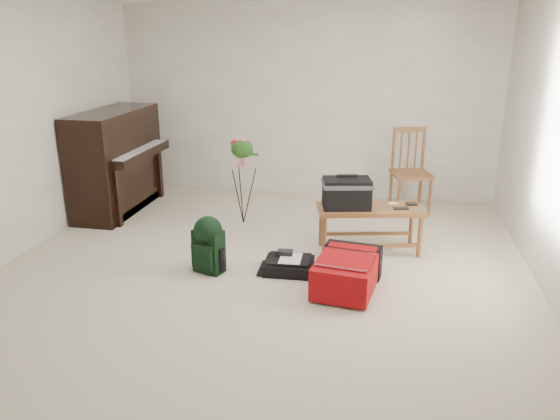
% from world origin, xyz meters
% --- Properties ---
extents(floor, '(5.00, 5.50, 0.01)m').
position_xyz_m(floor, '(0.00, 0.00, 0.00)').
color(floor, beige).
rests_on(floor, ground).
extents(wall_back, '(5.00, 0.04, 2.50)m').
position_xyz_m(wall_back, '(0.00, 2.75, 1.25)').
color(wall_back, white).
rests_on(wall_back, floor).
extents(wall_left, '(0.04, 5.50, 2.50)m').
position_xyz_m(wall_left, '(-2.50, 0.00, 1.25)').
color(wall_left, white).
rests_on(wall_left, floor).
extents(piano, '(0.71, 1.50, 1.25)m').
position_xyz_m(piano, '(-2.19, 1.60, 0.60)').
color(piano, black).
rests_on(piano, floor).
extents(bench, '(1.13, 0.64, 0.82)m').
position_xyz_m(bench, '(0.79, 0.82, 0.58)').
color(bench, '#975C31').
rests_on(bench, floor).
extents(dining_chair, '(0.55, 0.55, 1.03)m').
position_xyz_m(dining_chair, '(1.41, 2.26, 0.50)').
color(dining_chair, '#975C31').
rests_on(dining_chair, floor).
extents(red_suitcase, '(0.58, 0.79, 0.31)m').
position_xyz_m(red_suitcase, '(0.81, -0.05, 0.17)').
color(red_suitcase, '#A00B06').
rests_on(red_suitcase, floor).
extents(black_duffel, '(0.47, 0.39, 0.19)m').
position_xyz_m(black_duffel, '(0.25, 0.16, 0.07)').
color(black_duffel, black).
rests_on(black_duffel, floor).
extents(green_backpack, '(0.32, 0.29, 0.55)m').
position_xyz_m(green_backpack, '(-0.49, 0.02, 0.30)').
color(green_backpack, black).
rests_on(green_backpack, floor).
extents(flower_stand, '(0.33, 0.33, 1.04)m').
position_xyz_m(flower_stand, '(-0.52, 1.39, 0.51)').
color(flower_stand, black).
rests_on(flower_stand, floor).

